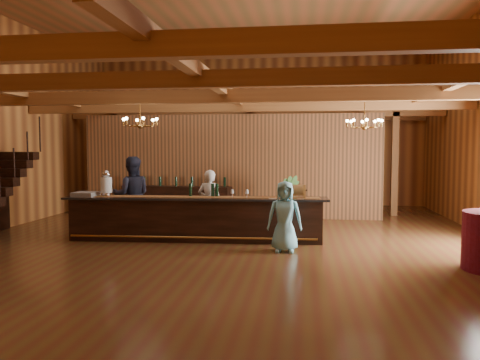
# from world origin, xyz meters

# --- Properties ---
(floor) EXTENTS (14.00, 14.00, 0.00)m
(floor) POSITION_xyz_m (0.00, 0.00, 0.00)
(floor) COLOR #572C19
(floor) RESTS_ON ground
(wall_back) EXTENTS (12.00, 0.10, 5.50)m
(wall_back) POSITION_xyz_m (0.00, 7.00, 2.75)
(wall_back) COLOR #BB7432
(wall_back) RESTS_ON floor
(wall_front) EXTENTS (12.00, 0.10, 5.50)m
(wall_front) POSITION_xyz_m (0.00, -7.00, 2.75)
(wall_front) COLOR #BB7432
(wall_front) RESTS_ON floor
(beam_grid) EXTENTS (11.90, 13.90, 0.39)m
(beam_grid) POSITION_xyz_m (0.00, 0.51, 3.24)
(beam_grid) COLOR #955E2E
(beam_grid) RESTS_ON wall_left
(support_posts) EXTENTS (9.20, 10.20, 3.20)m
(support_posts) POSITION_xyz_m (0.00, -0.50, 1.60)
(support_posts) COLOR #955E2E
(support_posts) RESTS_ON floor
(partition_wall) EXTENTS (9.00, 0.18, 3.10)m
(partition_wall) POSITION_xyz_m (-0.50, 3.50, 1.55)
(partition_wall) COLOR brown
(partition_wall) RESTS_ON floor
(backroom_boxes) EXTENTS (4.10, 0.60, 1.10)m
(backroom_boxes) POSITION_xyz_m (-0.29, 5.50, 0.53)
(backroom_boxes) COLOR black
(backroom_boxes) RESTS_ON floor
(tasting_bar) EXTENTS (5.98, 1.06, 1.00)m
(tasting_bar) POSITION_xyz_m (-0.72, -0.16, 0.50)
(tasting_bar) COLOR black
(tasting_bar) RESTS_ON floor
(beverage_dispenser) EXTENTS (0.26, 0.26, 0.60)m
(beverage_dispenser) POSITION_xyz_m (-2.80, -0.22, 1.28)
(beverage_dispenser) COLOR silver
(beverage_dispenser) RESTS_ON tasting_bar
(glass_rack_tray) EXTENTS (0.50, 0.50, 0.10)m
(glass_rack_tray) POSITION_xyz_m (-3.25, -0.33, 1.04)
(glass_rack_tray) COLOR gray
(glass_rack_tray) RESTS_ON tasting_bar
(raffle_drum) EXTENTS (0.34, 0.24, 0.30)m
(raffle_drum) POSITION_xyz_m (1.59, -0.08, 1.17)
(raffle_drum) COLOR brown
(raffle_drum) RESTS_ON tasting_bar
(bar_bottle_0) EXTENTS (0.07, 0.07, 0.30)m
(bar_bottle_0) POSITION_xyz_m (-0.85, -0.05, 1.14)
(bar_bottle_0) COLOR black
(bar_bottle_0) RESTS_ON tasting_bar
(bar_bottle_1) EXTENTS (0.07, 0.07, 0.30)m
(bar_bottle_1) POSITION_xyz_m (-0.34, -0.02, 1.14)
(bar_bottle_1) COLOR black
(bar_bottle_1) RESTS_ON tasting_bar
(bar_bottle_2) EXTENTS (0.07, 0.07, 0.30)m
(bar_bottle_2) POSITION_xyz_m (-0.25, -0.02, 1.14)
(bar_bottle_2) COLOR black
(bar_bottle_2) RESTS_ON tasting_bar
(backbar_shelf) EXTENTS (3.41, 0.93, 0.95)m
(backbar_shelf) POSITION_xyz_m (-2.09, 3.23, 0.47)
(backbar_shelf) COLOR black
(backbar_shelf) RESTS_ON floor
(chandelier_left) EXTENTS (0.80, 0.80, 0.67)m
(chandelier_left) POSITION_xyz_m (-1.91, -0.36, 2.68)
(chandelier_left) COLOR #AC7835
(chandelier_left) RESTS_ON beam_grid
(chandelier_right) EXTENTS (0.80, 0.80, 0.70)m
(chandelier_right) POSITION_xyz_m (3.06, 0.46, 2.66)
(chandelier_right) COLOR #AC7835
(chandelier_right) RESTS_ON beam_grid
(bartender) EXTENTS (0.59, 0.40, 1.58)m
(bartender) POSITION_xyz_m (-0.51, 0.48, 0.79)
(bartender) COLOR silver
(bartender) RESTS_ON floor
(staff_second) EXTENTS (1.11, 0.98, 1.89)m
(staff_second) POSITION_xyz_m (-2.46, 0.49, 0.95)
(staff_second) COLOR #232639
(staff_second) RESTS_ON floor
(guest) EXTENTS (0.71, 0.46, 1.44)m
(guest) POSITION_xyz_m (1.33, -1.03, 0.72)
(guest) COLOR #73C0D2
(guest) RESTS_ON floor
(floor_plant) EXTENTS (0.84, 0.72, 1.36)m
(floor_plant) POSITION_xyz_m (1.23, 2.30, 0.68)
(floor_plant) COLOR #37652D
(floor_plant) RESTS_ON floor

